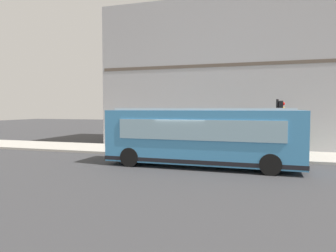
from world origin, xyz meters
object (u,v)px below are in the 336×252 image
pedestrian_by_light_pole (184,138)px  city_bus_nearside (202,137)px  pedestrian_walking_along_curb (116,134)px  fire_hydrant (260,147)px  newspaper_vending_box (300,146)px  pedestrian_near_hydrant (270,141)px  traffic_light_near_corner (279,117)px

pedestrian_by_light_pole → city_bus_nearside: bearing=-152.8°
pedestrian_walking_along_curb → fire_hydrant: bearing=-92.1°
newspaper_vending_box → pedestrian_near_hydrant: bearing=131.0°
city_bus_nearside → fire_hydrant: size_ratio=13.60×
pedestrian_near_hydrant → fire_hydrant: bearing=27.3°
pedestrian_near_hydrant → pedestrian_by_light_pole: 5.37m
pedestrian_near_hydrant → city_bus_nearside: bearing=139.9°
fire_hydrant → traffic_light_near_corner: bearing=-153.8°
fire_hydrant → newspaper_vending_box: (0.32, -2.48, 0.09)m
city_bus_nearside → pedestrian_walking_along_curb: (5.80, 7.85, -0.50)m
pedestrian_walking_along_curb → traffic_light_near_corner: bearing=-102.6°
traffic_light_near_corner → pedestrian_near_hydrant: 1.83m
pedestrian_near_hydrant → pedestrian_walking_along_curb: size_ratio=1.01×
city_bus_nearside → pedestrian_by_light_pole: (3.61, 1.86, -0.46)m
pedestrian_walking_along_curb → newspaper_vending_box: size_ratio=1.75×
traffic_light_near_corner → newspaper_vending_box: (2.57, -1.38, -1.94)m
city_bus_nearside → newspaper_vending_box: bearing=-42.9°
pedestrian_near_hydrant → pedestrian_walking_along_curb: 11.45m
city_bus_nearside → pedestrian_near_hydrant: (4.13, -3.49, -0.49)m
traffic_light_near_corner → city_bus_nearside: bearing=128.7°
traffic_light_near_corner → pedestrian_walking_along_curb: traffic_light_near_corner is taller
city_bus_nearside → traffic_light_near_corner: size_ratio=2.93×
city_bus_nearside → pedestrian_near_hydrant: city_bus_nearside is taller
pedestrian_walking_along_curb → pedestrian_by_light_pole: bearing=-110.0°
city_bus_nearside → newspaper_vending_box: 7.87m
fire_hydrant → pedestrian_near_hydrant: size_ratio=0.46×
pedestrian_walking_along_curb → newspaper_vending_box: (-0.07, -13.16, -0.45)m
traffic_light_near_corner → pedestrian_by_light_pole: bearing=85.5°
newspaper_vending_box → city_bus_nearside: bearing=137.1°
city_bus_nearside → fire_hydrant: bearing=-27.7°
pedestrian_near_hydrant → newspaper_vending_box: size_ratio=1.78×
fire_hydrant → pedestrian_by_light_pole: bearing=110.9°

